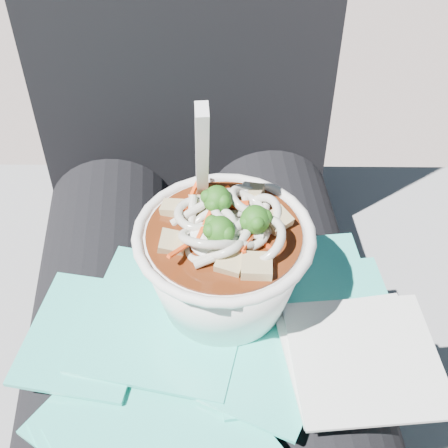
{
  "coord_description": "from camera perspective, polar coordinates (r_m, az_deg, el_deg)",
  "views": [
    {
      "loc": [
        -0.01,
        -0.37,
        1.06
      ],
      "look_at": [
        0.02,
        -0.01,
        0.71
      ],
      "focal_mm": 50.0,
      "sensor_mm": 36.0,
      "label": 1
    }
  ],
  "objects": [
    {
      "name": "person_body",
      "position": [
        0.69,
        -2.65,
        -3.95
      ],
      "size": [
        0.34,
        0.94,
        0.99
      ],
      "color": "black",
      "rests_on": "ground"
    },
    {
      "name": "lap",
      "position": [
        0.66,
        -2.15,
        -11.57
      ],
      "size": [
        0.35,
        0.48,
        0.16
      ],
      "color": "black",
      "rests_on": "stone_ledge"
    },
    {
      "name": "napkins",
      "position": [
        0.55,
        12.28,
        -11.77
      ],
      "size": [
        0.13,
        0.13,
        0.01
      ],
      "color": "white",
      "rests_on": "plastic_bag"
    },
    {
      "name": "udon_bowl",
      "position": [
        0.54,
        0.04,
        -2.99
      ],
      "size": [
        0.17,
        0.17,
        0.2
      ],
      "color": "white",
      "rests_on": "plastic_bag"
    },
    {
      "name": "plastic_bag",
      "position": [
        0.55,
        -1.24,
        -11.46
      ],
      "size": [
        0.35,
        0.37,
        0.02
      ],
      "color": "#31CDB8",
      "rests_on": "lap"
    },
    {
      "name": "stone_ledge",
      "position": [
        0.99,
        -2.2,
        -13.98
      ],
      "size": [
        1.04,
        0.59,
        0.44
      ],
      "primitive_type": "cube",
      "rotation": [
        0.0,
        0.0,
        -0.09
      ],
      "color": "gray",
      "rests_on": "ground"
    }
  ]
}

